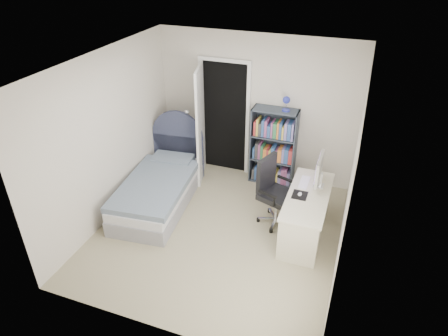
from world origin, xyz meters
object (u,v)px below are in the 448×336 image
(office_chair, at_px, (273,188))
(bookcase, at_px, (274,149))
(bed, at_px, (160,187))
(nightstand, at_px, (172,147))
(desk, at_px, (306,212))
(floor_lamp, at_px, (188,149))

(office_chair, bearing_deg, bookcase, 103.36)
(bed, height_order, nightstand, bed)
(bed, xyz_separation_m, desk, (2.35, -0.02, 0.10))
(bed, distance_m, nightstand, 1.16)
(office_chair, bearing_deg, floor_lamp, 155.66)
(nightstand, xyz_separation_m, floor_lamp, (0.42, -0.19, 0.14))
(bookcase, distance_m, office_chair, 1.14)
(nightstand, height_order, office_chair, office_chair)
(bookcase, height_order, office_chair, bookcase)
(bookcase, bearing_deg, office_chair, -76.64)
(nightstand, height_order, floor_lamp, floor_lamp)
(floor_lamp, xyz_separation_m, bookcase, (1.47, 0.32, 0.11))
(desk, bearing_deg, bed, 179.61)
(floor_lamp, relative_size, desk, 0.92)
(bed, height_order, floor_lamp, floor_lamp)
(floor_lamp, height_order, desk, floor_lamp)
(bed, xyz_separation_m, floor_lamp, (0.08, 0.91, 0.25))
(bookcase, bearing_deg, nightstand, -176.16)
(bed, bearing_deg, desk, -0.39)
(bed, height_order, desk, bed)
(bed, relative_size, desk, 1.48)
(bed, xyz_separation_m, bookcase, (1.55, 1.23, 0.36))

